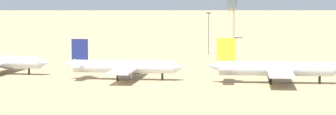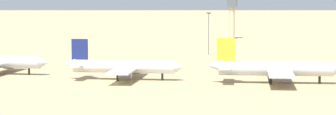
{
  "view_description": "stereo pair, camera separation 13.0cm",
  "coord_description": "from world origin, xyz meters",
  "px_view_note": "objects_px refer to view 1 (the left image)",
  "views": [
    {
      "loc": [
        73.68,
        -209.04,
        28.24
      ],
      "look_at": [
        9.39,
        22.36,
        6.0
      ],
      "focal_mm": 78.64,
      "sensor_mm": 36.0,
      "label": 1
    },
    {
      "loc": [
        73.8,
        -209.0,
        28.24
      ],
      "look_at": [
        9.39,
        22.36,
        6.0
      ],
      "focal_mm": 78.64,
      "sensor_mm": 36.0,
      "label": 2
    }
  ],
  "objects_px": {
    "parked_jet_navy_2": "(123,67)",
    "control_tower": "(232,14)",
    "light_pole_west": "(209,31)",
    "parked_jet_yellow_3": "(274,69)"
  },
  "relations": [
    {
      "from": "control_tower",
      "to": "parked_jet_navy_2",
      "type": "bearing_deg",
      "value": -89.27
    },
    {
      "from": "parked_jet_navy_2",
      "to": "control_tower",
      "type": "distance_m",
      "value": 199.45
    },
    {
      "from": "parked_jet_navy_2",
      "to": "control_tower",
      "type": "bearing_deg",
      "value": 82.83
    },
    {
      "from": "light_pole_west",
      "to": "parked_jet_yellow_3",
      "type": "bearing_deg",
      "value": -66.1
    },
    {
      "from": "control_tower",
      "to": "light_pole_west",
      "type": "bearing_deg",
      "value": -84.94
    },
    {
      "from": "light_pole_west",
      "to": "control_tower",
      "type": "bearing_deg",
      "value": 95.06
    },
    {
      "from": "parked_jet_navy_2",
      "to": "parked_jet_yellow_3",
      "type": "height_order",
      "value": "parked_jet_yellow_3"
    },
    {
      "from": "parked_jet_navy_2",
      "to": "light_pole_west",
      "type": "relative_size",
      "value": 2.1
    },
    {
      "from": "parked_jet_navy_2",
      "to": "control_tower",
      "type": "xyz_separation_m",
      "value": [
        -2.52,
        199.19,
        9.95
      ]
    },
    {
      "from": "control_tower",
      "to": "light_pole_west",
      "type": "xyz_separation_m",
      "value": [
        9.24,
        -104.39,
        -3.71
      ]
    }
  ]
}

